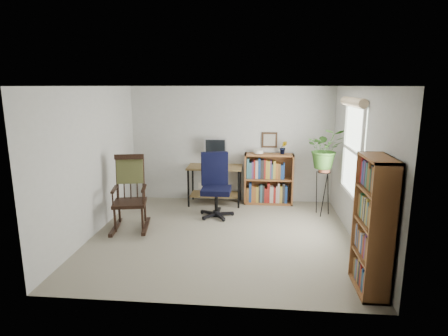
# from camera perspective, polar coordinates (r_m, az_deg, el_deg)

# --- Properties ---
(floor) EXTENTS (4.20, 4.00, 0.00)m
(floor) POSITION_cam_1_polar(r_m,az_deg,el_deg) (6.23, -0.34, -10.27)
(floor) COLOR gray
(floor) RESTS_ON ground
(ceiling) EXTENTS (4.20, 4.00, 0.00)m
(ceiling) POSITION_cam_1_polar(r_m,az_deg,el_deg) (5.75, -0.37, 12.38)
(ceiling) COLOR silver
(ceiling) RESTS_ON ground
(wall_back) EXTENTS (4.20, 0.00, 2.40)m
(wall_back) POSITION_cam_1_polar(r_m,az_deg,el_deg) (7.84, 1.07, 3.58)
(wall_back) COLOR beige
(wall_back) RESTS_ON ground
(wall_front) EXTENTS (4.20, 0.00, 2.40)m
(wall_front) POSITION_cam_1_polar(r_m,az_deg,el_deg) (3.95, -3.20, -5.33)
(wall_front) COLOR beige
(wall_front) RESTS_ON ground
(wall_left) EXTENTS (0.00, 4.00, 2.40)m
(wall_left) POSITION_cam_1_polar(r_m,az_deg,el_deg) (6.43, -19.34, 0.91)
(wall_left) COLOR beige
(wall_left) RESTS_ON ground
(wall_right) EXTENTS (0.00, 4.00, 2.40)m
(wall_right) POSITION_cam_1_polar(r_m,az_deg,el_deg) (6.05, 19.86, 0.18)
(wall_right) COLOR beige
(wall_right) RESTS_ON ground
(window) EXTENTS (0.12, 1.20, 1.50)m
(window) POSITION_cam_1_polar(r_m,az_deg,el_deg) (6.29, 18.97, 2.55)
(window) COLOR white
(window) RESTS_ON wall_right
(desk) EXTENTS (1.10, 0.61, 0.79)m
(desk) POSITION_cam_1_polar(r_m,az_deg,el_deg) (7.74, -1.41, -2.61)
(desk) COLOR brown
(desk) RESTS_ON floor
(monitor) EXTENTS (0.46, 0.16, 0.56)m
(monitor) POSITION_cam_1_polar(r_m,az_deg,el_deg) (7.73, -1.32, 2.51)
(monitor) COLOR #B5B4B9
(monitor) RESTS_ON desk
(keyboard) EXTENTS (0.40, 0.15, 0.02)m
(keyboard) POSITION_cam_1_polar(r_m,az_deg,el_deg) (7.53, -1.53, 0.16)
(keyboard) COLOR black
(keyboard) RESTS_ON desk
(office_chair) EXTENTS (0.80, 0.80, 1.21)m
(office_chair) POSITION_cam_1_polar(r_m,az_deg,el_deg) (6.92, -1.20, -2.64)
(office_chair) COLOR black
(office_chair) RESTS_ON floor
(rocking_chair) EXTENTS (0.88, 1.22, 1.29)m
(rocking_chair) POSITION_cam_1_polar(r_m,az_deg,el_deg) (6.50, -14.25, -3.70)
(rocking_chair) COLOR black
(rocking_chair) RESTS_ON floor
(low_bookshelf) EXTENTS (0.99, 0.33, 1.05)m
(low_bookshelf) POSITION_cam_1_polar(r_m,az_deg,el_deg) (7.78, 6.81, -1.65)
(low_bookshelf) COLOR brown
(low_bookshelf) RESTS_ON floor
(tall_bookshelf) EXTENTS (0.31, 0.71, 1.63)m
(tall_bookshelf) POSITION_cam_1_polar(r_m,az_deg,el_deg) (4.73, 21.80, -8.14)
(tall_bookshelf) COLOR brown
(tall_bookshelf) RESTS_ON floor
(plant_stand) EXTENTS (0.27, 0.27, 0.98)m
(plant_stand) POSITION_cam_1_polar(r_m,az_deg,el_deg) (7.29, 14.85, -3.24)
(plant_stand) COLOR black
(plant_stand) RESTS_ON floor
(spider_plant) EXTENTS (1.69, 1.88, 1.46)m
(spider_plant) POSITION_cam_1_polar(r_m,az_deg,el_deg) (7.08, 15.37, 5.75)
(spider_plant) COLOR #325F21
(spider_plant) RESTS_ON plant_stand
(potted_plant_small) EXTENTS (0.13, 0.24, 0.11)m
(potted_plant_small) POSITION_cam_1_polar(r_m,az_deg,el_deg) (7.68, 9.01, 2.52)
(potted_plant_small) COLOR #325F21
(potted_plant_small) RESTS_ON low_bookshelf
(framed_picture) EXTENTS (0.32, 0.04, 0.32)m
(framed_picture) POSITION_cam_1_polar(r_m,az_deg,el_deg) (7.77, 6.93, 4.26)
(framed_picture) COLOR black
(framed_picture) RESTS_ON wall_back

